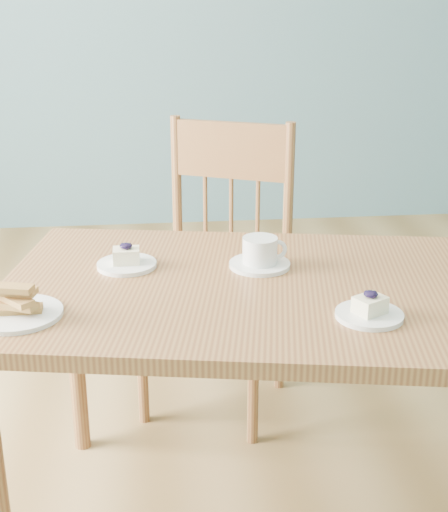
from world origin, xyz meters
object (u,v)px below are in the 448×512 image
Objects in this scene: dining_table at (279,312)px; cheesecake_plate_near at (370,311)px; dining_chair at (218,268)px; coffee_cup at (260,254)px; cheesecake_plate_far at (127,261)px; biscotti_plate at (17,306)px.

cheesecake_plate_near is (0.16, -0.20, 0.09)m from dining_table.
coffee_cup is at bearing -60.53° from dining_chair.
cheesecake_plate_near is 0.94× the size of coffee_cup.
dining_chair is 6.47× the size of cheesecake_plate_far.
biscotti_plate reaches higher than dining_table.
dining_table is 9.65× the size of cheesecake_plate_far.
biscotti_plate reaches higher than cheesecake_plate_near.
cheesecake_plate_far is 0.34m from coffee_cup.
dining_chair reaches higher than cheesecake_plate_far.
biscotti_plate is (-0.51, -0.79, 0.24)m from dining_chair.
dining_chair is at bearing 61.58° from cheesecake_plate_far.
dining_chair reaches higher than biscotti_plate.
dining_chair reaches higher than coffee_cup.
dining_chair is 0.64m from cheesecake_plate_far.
cheesecake_plate_near is at bearing -6.48° from biscotti_plate.
biscotti_plate is (-0.23, -0.27, 0.01)m from cheesecake_plate_far.
cheesecake_plate_near reaches higher than dining_table.
coffee_cup reaches higher than cheesecake_plate_near.
cheesecake_plate_far is at bearing 174.32° from coffee_cup.
biscotti_plate reaches higher than cheesecake_plate_far.
dining_chair is 6.68× the size of cheesecake_plate_near.
biscotti_plate is at bearing -130.13° from cheesecake_plate_far.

